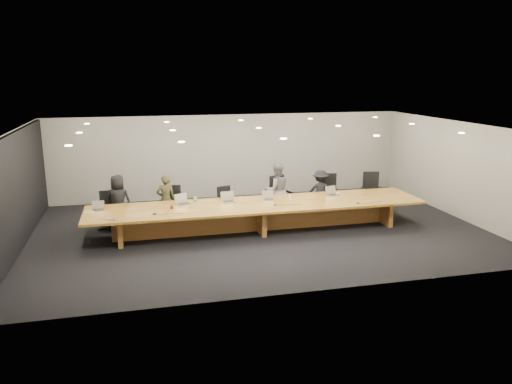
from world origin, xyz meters
TOP-DOWN VIEW (x-y plane):
  - ground at (0.00, 0.00)m, footprint 12.00×12.00m
  - back_wall at (0.00, 4.00)m, footprint 12.00×0.02m
  - left_wall_panel at (-5.94, 0.00)m, footprint 0.08×7.84m
  - conference_table at (0.00, 0.00)m, footprint 9.00×1.80m
  - chair_far_left at (-3.94, 1.16)m, footprint 0.54×0.54m
  - chair_left at (-2.20, 1.28)m, footprint 0.66×0.66m
  - chair_mid_left at (-0.64, 1.18)m, footprint 0.65×0.65m
  - chair_mid_right at (1.03, 1.33)m, footprint 0.78×0.78m
  - chair_right at (2.53, 1.32)m, footprint 0.76×0.76m
  - chair_far_right at (3.96, 1.27)m, footprint 0.72×0.72m
  - person_a at (-3.66, 1.25)m, footprint 0.81×0.63m
  - person_b at (-2.37, 1.22)m, footprint 0.54×0.38m
  - person_c at (0.82, 1.12)m, footprint 0.82×0.65m
  - person_d at (2.22, 1.23)m, footprint 0.98×0.75m
  - laptop_a at (-4.13, 0.32)m, footprint 0.30×0.22m
  - laptop_b at (-1.96, 0.38)m, footprint 0.44×0.39m
  - laptop_c at (-0.75, 0.34)m, footprint 0.39×0.30m
  - laptop_d at (0.37, 0.32)m, footprint 0.32×0.23m
  - laptop_e at (2.28, 0.38)m, footprint 0.39×0.32m
  - water_bottle at (-1.66, 0.32)m, footprint 0.09×0.09m
  - amber_mug at (-2.30, 0.02)m, footprint 0.10×0.10m
  - paper_cup_near at (0.99, 0.36)m, footprint 0.08×0.08m
  - paper_cup_far at (2.40, 0.33)m, footprint 0.09×0.09m
  - notepad at (-4.34, 0.19)m, footprint 0.24×0.20m
  - lime_gadget at (-4.35, 0.19)m, footprint 0.16×0.11m
  - av_box at (-3.78, -0.59)m, footprint 0.26×0.21m
  - mic_left at (-2.75, -0.38)m, footprint 0.15×0.15m
  - mic_center at (0.39, -0.27)m, footprint 0.12×0.12m
  - mic_right at (2.59, -0.61)m, footprint 0.14×0.14m

SIDE VIEW (x-z plane):
  - ground at x=0.00m, z-range 0.00..0.00m
  - chair_mid_left at x=-0.64m, z-range 0.00..0.99m
  - conference_table at x=0.00m, z-range 0.15..0.90m
  - chair_far_left at x=-3.94m, z-range 0.00..1.04m
  - chair_left at x=-2.20m, z-range 0.00..1.08m
  - chair_far_right at x=3.96m, z-range 0.00..1.17m
  - chair_right at x=2.53m, z-range 0.00..1.18m
  - chair_mid_right at x=1.03m, z-range 0.00..1.19m
  - person_d at x=2.22m, z-range 0.00..1.34m
  - person_b at x=-2.37m, z-range 0.00..1.41m
  - person_a at x=-3.66m, z-range 0.00..1.47m
  - notepad at x=-4.34m, z-range 0.75..0.76m
  - mic_center at x=0.39m, z-range 0.75..0.78m
  - mic_right at x=2.59m, z-range 0.75..0.78m
  - mic_left at x=-2.75m, z-range 0.75..0.78m
  - av_box at x=-3.78m, z-range 0.75..0.78m
  - lime_gadget at x=-4.35m, z-range 0.76..0.79m
  - paper_cup_near at x=0.99m, z-range 0.75..0.84m
  - paper_cup_far at x=2.40m, z-range 0.75..0.84m
  - amber_mug at x=-2.30m, z-range 0.75..0.85m
  - person_c at x=0.82m, z-range 0.00..1.62m
  - water_bottle at x=-1.66m, z-range 0.75..0.96m
  - laptop_a at x=-4.13m, z-range 0.75..0.99m
  - laptop_d at x=0.37m, z-range 0.75..1.00m
  - laptop_e at x=2.28m, z-range 0.75..1.02m
  - laptop_c at x=-0.75m, z-range 0.75..1.04m
  - laptop_b at x=-1.96m, z-range 0.75..1.04m
  - left_wall_panel at x=-5.94m, z-range 0.00..2.74m
  - back_wall at x=0.00m, z-range 0.00..2.80m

